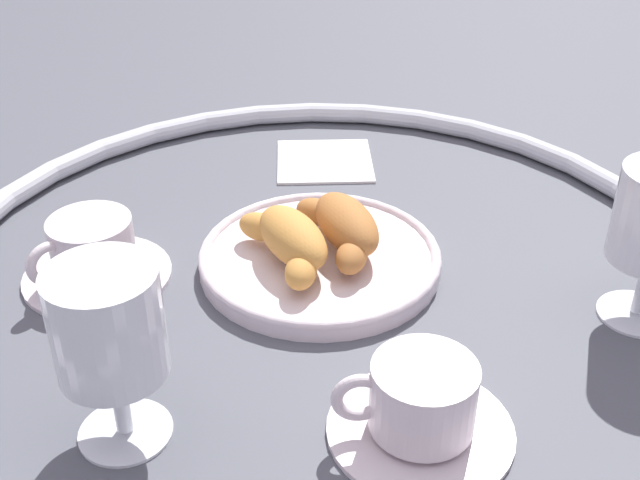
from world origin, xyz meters
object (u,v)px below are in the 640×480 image
at_px(croissant_large, 343,226).
at_px(folded_napkin, 325,160).
at_px(coffee_cup_near, 420,406).
at_px(juice_glass_right, 108,329).
at_px(pastry_plate, 320,258).
at_px(croissant_small, 290,240).
at_px(coffee_cup_far, 93,254).

distance_m(croissant_large, folded_napkin, 0.21).
height_order(coffee_cup_near, juice_glass_right, juice_glass_right).
bearing_deg(pastry_plate, coffee_cup_near, 162.69).
bearing_deg(croissant_small, juice_glass_right, 115.05).
bearing_deg(coffee_cup_far, pastry_plate, -120.63).
xyz_separation_m(coffee_cup_near, folded_napkin, (0.39, -0.20, -0.02)).
relative_size(coffee_cup_far, juice_glass_right, 0.97).
height_order(pastry_plate, folded_napkin, pastry_plate).
bearing_deg(croissant_large, coffee_cup_far, 61.57).
xyz_separation_m(croissant_small, folded_napkin, (0.17, -0.16, -0.04)).
height_order(croissant_large, folded_napkin, croissant_large).
bearing_deg(croissant_large, croissant_small, 80.59).
bearing_deg(coffee_cup_near, pastry_plate, -17.31).
relative_size(coffee_cup_near, folded_napkin, 1.24).
bearing_deg(juice_glass_right, coffee_cup_far, -16.92).
bearing_deg(folded_napkin, croissant_large, 148.85).
bearing_deg(coffee_cup_far, croissant_large, -118.43).
height_order(pastry_plate, croissant_small, croissant_small).
bearing_deg(folded_napkin, pastry_plate, 142.94).
height_order(pastry_plate, juice_glass_right, juice_glass_right).
relative_size(pastry_plate, coffee_cup_near, 1.67).
xyz_separation_m(juice_glass_right, folded_napkin, (0.27, -0.37, -0.09)).
bearing_deg(croissant_small, coffee_cup_far, 55.84).
distance_m(pastry_plate, croissant_large, 0.04).
relative_size(pastry_plate, juice_glass_right, 1.62).
bearing_deg(croissant_small, pastry_plate, -99.56).
bearing_deg(folded_napkin, coffee_cup_far, 102.52).
bearing_deg(pastry_plate, coffee_cup_far, 59.37).
bearing_deg(coffee_cup_near, croissant_small, -9.49).
distance_m(coffee_cup_near, juice_glass_right, 0.22).
distance_m(croissant_large, croissant_small, 0.06).
xyz_separation_m(coffee_cup_near, coffee_cup_far, (0.32, 0.11, 0.00)).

